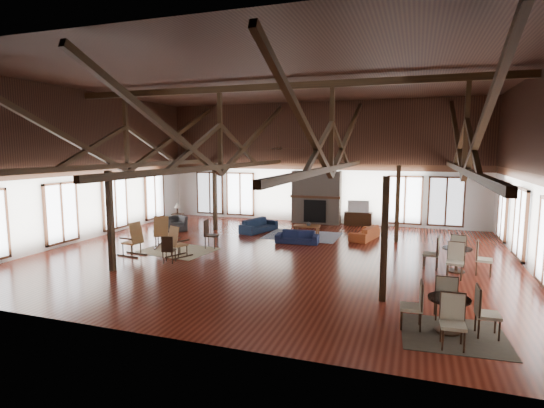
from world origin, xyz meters
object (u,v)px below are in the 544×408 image
(sofa_navy_left, at_px, (259,225))
(tv_console, at_px, (358,219))
(sofa_navy_front, at_px, (297,237))
(cafe_table_near, at_px, (449,308))
(coffee_table, at_px, (307,227))
(armchair, at_px, (174,224))
(sofa_orange, at_px, (365,233))
(cafe_table_far, at_px, (457,255))

(sofa_navy_left, bearing_deg, tv_console, -36.54)
(tv_console, bearing_deg, sofa_navy_left, -142.90)
(sofa_navy_front, bearing_deg, tv_console, 65.21)
(sofa_navy_left, relative_size, cafe_table_near, 1.03)
(coffee_table, distance_m, armchair, 6.02)
(sofa_orange, bearing_deg, sofa_navy_left, -77.84)
(cafe_table_near, bearing_deg, sofa_navy_left, 130.37)
(sofa_navy_front, distance_m, armchair, 5.98)
(coffee_table, distance_m, cafe_table_far, 6.83)
(cafe_table_near, relative_size, tv_console, 1.47)
(cafe_table_near, bearing_deg, coffee_table, 120.79)
(armchair, relative_size, cafe_table_far, 0.50)
(sofa_navy_front, height_order, cafe_table_far, cafe_table_far)
(sofa_orange, height_order, cafe_table_far, cafe_table_far)
(sofa_navy_front, height_order, coffee_table, sofa_navy_front)
(sofa_orange, distance_m, cafe_table_near, 8.94)
(sofa_orange, xyz_separation_m, cafe_table_near, (2.64, -8.53, 0.23))
(armchair, distance_m, tv_console, 8.76)
(sofa_navy_front, bearing_deg, sofa_orange, 28.88)
(sofa_navy_left, distance_m, sofa_orange, 4.70)
(sofa_navy_front, bearing_deg, coffee_table, 86.17)
(sofa_navy_front, distance_m, cafe_table_far, 6.04)
(sofa_navy_front, height_order, cafe_table_near, cafe_table_near)
(sofa_navy_front, relative_size, tv_console, 1.29)
(sofa_navy_front, xyz_separation_m, armchair, (-5.95, 0.59, 0.08))
(sofa_navy_front, bearing_deg, armchair, 169.86)
(sofa_navy_front, xyz_separation_m, tv_console, (1.76, 4.75, 0.08))
(cafe_table_far, bearing_deg, sofa_navy_left, 153.32)
(coffee_table, bearing_deg, sofa_orange, -6.26)
(sofa_navy_front, distance_m, coffee_table, 1.63)
(armchair, bearing_deg, sofa_orange, -49.10)
(sofa_orange, bearing_deg, cafe_table_near, 30.59)
(sofa_navy_front, xyz_separation_m, cafe_table_far, (5.60, -2.25, 0.26))
(armchair, height_order, cafe_table_near, cafe_table_near)
(coffee_table, height_order, armchair, armchair)
(sofa_navy_front, xyz_separation_m, coffee_table, (-0.02, 1.62, 0.13))
(coffee_table, bearing_deg, sofa_navy_front, -95.20)
(sofa_navy_left, relative_size, sofa_orange, 1.08)
(sofa_navy_left, distance_m, cafe_table_near, 11.34)
(coffee_table, bearing_deg, sofa_navy_left, 172.09)
(sofa_navy_left, distance_m, armchair, 3.85)
(armchair, xyz_separation_m, tv_console, (7.71, 4.15, -0.00))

